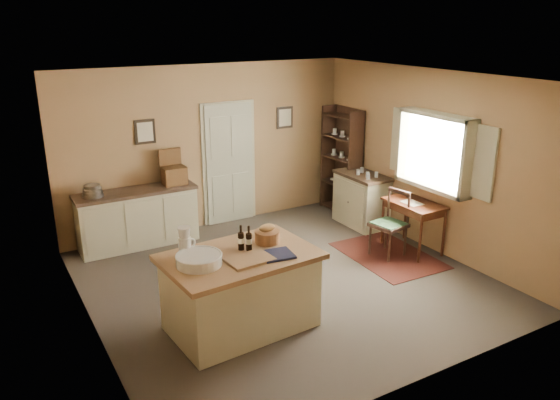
{
  "coord_description": "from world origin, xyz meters",
  "views": [
    {
      "loc": [
        -3.41,
        -5.73,
        3.39
      ],
      "look_at": [
        -0.06,
        0.05,
        1.15
      ],
      "focal_mm": 35.0,
      "sensor_mm": 36.0,
      "label": 1
    }
  ],
  "objects_px": {
    "shelving_unit": "(343,161)",
    "right_cabinet": "(361,199)",
    "writing_desk": "(414,208)",
    "sideboard": "(138,216)",
    "desk_chair": "(389,225)",
    "work_island": "(240,289)"
  },
  "relations": [
    {
      "from": "sideboard",
      "to": "desk_chair",
      "type": "xyz_separation_m",
      "value": [
        3.08,
        -2.24,
        0.0
      ]
    },
    {
      "from": "desk_chair",
      "to": "right_cabinet",
      "type": "height_order",
      "value": "right_cabinet"
    },
    {
      "from": "sideboard",
      "to": "desk_chair",
      "type": "bearing_deg",
      "value": -36.02
    },
    {
      "from": "desk_chair",
      "to": "shelving_unit",
      "type": "relative_size",
      "value": 0.51
    },
    {
      "from": "sideboard",
      "to": "right_cabinet",
      "type": "height_order",
      "value": "sideboard"
    },
    {
      "from": "work_island",
      "to": "shelving_unit",
      "type": "relative_size",
      "value": 0.92
    },
    {
      "from": "writing_desk",
      "to": "desk_chair",
      "type": "xyz_separation_m",
      "value": [
        -0.46,
        0.02,
        -0.18
      ]
    },
    {
      "from": "sideboard",
      "to": "work_island",
      "type": "bearing_deg",
      "value": -84.07
    },
    {
      "from": "writing_desk",
      "to": "right_cabinet",
      "type": "xyz_separation_m",
      "value": [
        -0.0,
        1.25,
        -0.21
      ]
    },
    {
      "from": "desk_chair",
      "to": "shelving_unit",
      "type": "distance_m",
      "value": 2.12
    },
    {
      "from": "work_island",
      "to": "desk_chair",
      "type": "xyz_separation_m",
      "value": [
        2.78,
        0.7,
        0.0
      ]
    },
    {
      "from": "writing_desk",
      "to": "desk_chair",
      "type": "relative_size",
      "value": 0.93
    },
    {
      "from": "sideboard",
      "to": "desk_chair",
      "type": "relative_size",
      "value": 1.89
    },
    {
      "from": "writing_desk",
      "to": "shelving_unit",
      "type": "relative_size",
      "value": 0.48
    },
    {
      "from": "work_island",
      "to": "sideboard",
      "type": "distance_m",
      "value": 2.95
    },
    {
      "from": "right_cabinet",
      "to": "desk_chair",
      "type": "bearing_deg",
      "value": -110.53
    },
    {
      "from": "work_island",
      "to": "right_cabinet",
      "type": "xyz_separation_m",
      "value": [
        3.24,
        1.92,
        -0.02
      ]
    },
    {
      "from": "sideboard",
      "to": "shelving_unit",
      "type": "relative_size",
      "value": 0.97
    },
    {
      "from": "work_island",
      "to": "writing_desk",
      "type": "xyz_separation_m",
      "value": [
        3.24,
        0.67,
        0.19
      ]
    },
    {
      "from": "sideboard",
      "to": "desk_chair",
      "type": "distance_m",
      "value": 3.81
    },
    {
      "from": "shelving_unit",
      "to": "sideboard",
      "type": "bearing_deg",
      "value": 175.84
    },
    {
      "from": "shelving_unit",
      "to": "right_cabinet",
      "type": "bearing_deg",
      "value": -101.33
    }
  ]
}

